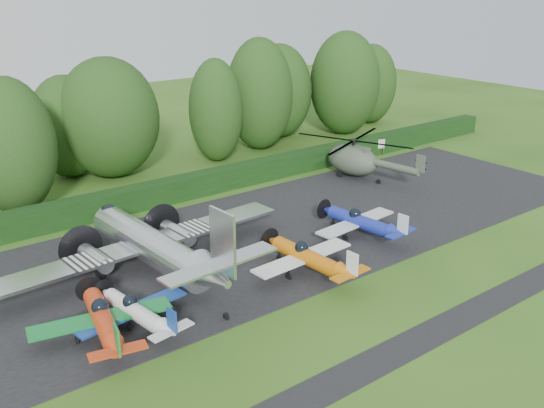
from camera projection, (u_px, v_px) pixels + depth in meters
ground at (300, 313)px, 34.85m from camera, size 160.00×160.00×0.00m
apron at (209, 254)px, 42.30m from camera, size 70.00×18.00×0.01m
taxiway_verge at (376, 362)px, 30.37m from camera, size 70.00×2.00×0.00m
hedgerow at (139, 209)px, 50.51m from camera, size 90.00×1.60×2.00m
transport_plane at (152, 246)px, 38.97m from camera, size 21.25×16.29×6.81m
light_plane_red at (103, 320)px, 31.88m from camera, size 7.51×7.90×2.89m
light_plane_white at (136, 312)px, 32.91m from camera, size 6.69×7.03×2.57m
light_plane_orange at (308, 257)px, 38.93m from camera, size 7.64×8.04×2.94m
light_plane_blue at (361, 222)px, 44.67m from camera, size 7.41×7.79×2.85m
helicopter at (353, 157)px, 57.79m from camera, size 11.56×13.53×3.72m
sign_board at (372, 145)px, 64.98m from camera, size 3.13×0.12×1.76m
tree_1 at (345, 83)px, 72.82m from camera, size 8.41×8.41×12.33m
tree_2 at (10, 147)px, 47.89m from camera, size 7.08×7.08×11.12m
tree_5 at (67, 127)px, 57.14m from camera, size 7.06×7.06×9.77m
tree_6 at (371, 84)px, 78.71m from camera, size 6.64×6.64×10.22m
tree_7 at (260, 94)px, 66.20m from camera, size 7.34×7.34×12.24m
tree_8 at (109, 118)px, 56.96m from camera, size 9.49×9.49×11.40m
tree_9 at (279, 91)px, 71.50m from camera, size 7.81×7.81×11.03m
tree_11 at (216, 111)px, 61.97m from camera, size 5.55×5.55×10.64m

